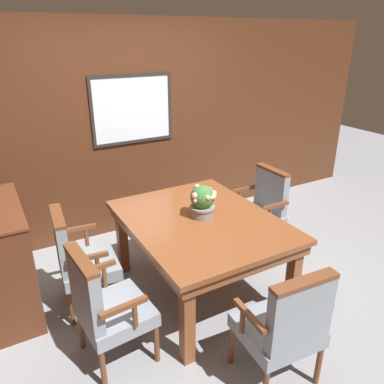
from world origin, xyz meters
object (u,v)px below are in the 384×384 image
chair_left_far (79,257)px  chair_head_near (285,324)px  dining_table (200,228)px  chair_right_far (261,208)px  potted_plant (203,201)px  sideboard_cabinet (4,259)px  chair_left_near (105,304)px

chair_left_far → chair_head_near: same height
dining_table → chair_left_far: chair_left_far is taller
dining_table → chair_left_far: size_ratio=1.67×
chair_right_far → potted_plant: potted_plant is taller
chair_right_far → sideboard_cabinet: (-2.56, 0.29, -0.01)m
potted_plant → sideboard_cabinet: 1.77m
chair_head_near → sideboard_cabinet: bearing=-45.0°
chair_head_near → potted_plant: bearing=-89.4°
potted_plant → chair_head_near: bearing=-93.6°
chair_left_far → potted_plant: bearing=-100.6°
potted_plant → sideboard_cabinet: (-1.61, 0.60, -0.42)m
chair_right_far → potted_plant: (-0.95, -0.31, 0.41)m
dining_table → sideboard_cabinet: sideboard_cabinet is taller
chair_left_far → potted_plant: 1.17m
chair_left_near → chair_head_near: size_ratio=1.00×
chair_left_near → chair_right_far: size_ratio=1.00×
dining_table → sideboard_cabinet: (-1.57, 0.64, -0.18)m
dining_table → potted_plant: 0.25m
sideboard_cabinet → chair_left_far: bearing=-28.2°
chair_left_near → chair_head_near: same height
dining_table → chair_left_far: bearing=161.7°
chair_left_far → chair_head_near: bearing=-141.2°
chair_left_near → potted_plant: bearing=-73.9°
chair_left_far → chair_right_far: same height
chair_left_far → sideboard_cabinet: bearing=67.2°
chair_head_near → sideboard_cabinet: 2.35m
chair_left_near → sideboard_cabinet: 1.15m
chair_left_near → chair_left_far: (-0.00, 0.70, 0.00)m
chair_head_near → sideboard_cabinet: size_ratio=0.90×
potted_plant → chair_left_near: bearing=-159.1°
chair_left_near → chair_head_near: (0.97, -0.78, 0.00)m
chair_left_near → chair_right_far: (1.99, 0.71, 0.00)m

